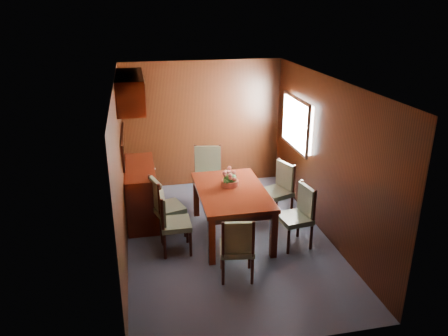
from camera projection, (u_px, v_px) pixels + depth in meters
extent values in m
plane|color=#393E4E|center=(228.00, 238.00, 6.68)|extent=(4.50, 4.50, 0.00)
cube|color=black|center=(121.00, 173.00, 5.96)|extent=(0.02, 4.50, 2.40)
cube|color=black|center=(326.00, 158.00, 6.53)|extent=(0.02, 4.50, 2.40)
cube|color=black|center=(203.00, 124.00, 8.30)|extent=(3.00, 0.02, 2.40)
cube|color=black|center=(278.00, 246.00, 4.19)|extent=(3.00, 0.02, 2.40)
cube|color=black|center=(228.00, 81.00, 5.82)|extent=(3.00, 4.50, 0.02)
cube|color=white|center=(299.00, 123.00, 7.44)|extent=(0.14, 1.10, 0.80)
cube|color=#B2B2B7|center=(295.00, 123.00, 7.43)|extent=(0.04, 1.20, 0.90)
cube|color=black|center=(123.00, 145.00, 6.85)|extent=(0.03, 1.36, 0.41)
cube|color=silver|center=(124.00, 145.00, 6.85)|extent=(0.01, 1.30, 0.35)
cube|color=#370F06|center=(130.00, 91.00, 6.58)|extent=(0.40, 1.40, 0.50)
cube|color=#370F06|center=(141.00, 192.00, 7.19)|extent=(0.48, 1.40, 0.90)
cube|color=#370F06|center=(212.00, 241.00, 5.92)|extent=(0.09, 0.09, 0.70)
cube|color=#370F06|center=(274.00, 235.00, 6.08)|extent=(0.09, 0.09, 0.70)
cube|color=#370F06|center=(196.00, 196.00, 7.28)|extent=(0.09, 0.09, 0.70)
cube|color=#370F06|center=(247.00, 192.00, 7.44)|extent=(0.09, 0.09, 0.70)
cube|color=black|center=(231.00, 196.00, 6.57)|extent=(0.89, 1.50, 0.10)
cube|color=#370F06|center=(232.00, 191.00, 6.54)|extent=(1.02, 1.62, 0.06)
cylinder|color=black|center=(163.00, 234.00, 6.44)|extent=(0.04, 0.04, 0.37)
cylinder|color=black|center=(165.00, 247.00, 6.09)|extent=(0.04, 0.04, 0.37)
cylinder|color=black|center=(187.00, 231.00, 6.50)|extent=(0.04, 0.04, 0.37)
cylinder|color=black|center=(191.00, 244.00, 6.16)|extent=(0.04, 0.04, 0.37)
cube|color=#5A6A50|center=(176.00, 224.00, 6.21)|extent=(0.42, 0.44, 0.08)
cylinder|color=black|center=(161.00, 204.00, 6.26)|extent=(0.04, 0.04, 0.50)
cylinder|color=black|center=(162.00, 216.00, 5.91)|extent=(0.04, 0.04, 0.50)
cube|color=#5A6A50|center=(163.00, 208.00, 6.08)|extent=(0.06, 0.40, 0.42)
cylinder|color=black|center=(153.00, 220.00, 6.82)|extent=(0.04, 0.04, 0.39)
cylinder|color=black|center=(162.00, 231.00, 6.49)|extent=(0.04, 0.04, 0.39)
cylinder|color=black|center=(175.00, 215.00, 6.99)|extent=(0.04, 0.04, 0.39)
cylinder|color=black|center=(185.00, 225.00, 6.66)|extent=(0.04, 0.04, 0.39)
cube|color=#5A6A50|center=(168.00, 208.00, 6.65)|extent=(0.55, 0.56, 0.08)
cylinder|color=black|center=(150.00, 190.00, 6.63)|extent=(0.04, 0.04, 0.52)
cylinder|color=black|center=(159.00, 200.00, 6.31)|extent=(0.04, 0.04, 0.52)
cube|color=#5A6A50|center=(156.00, 194.00, 6.47)|extent=(0.18, 0.42, 0.44)
cylinder|color=black|center=(311.00, 238.00, 6.33)|extent=(0.04, 0.04, 0.38)
cylinder|color=black|center=(298.00, 225.00, 6.67)|extent=(0.04, 0.04, 0.38)
cylinder|color=black|center=(288.00, 242.00, 6.21)|extent=(0.04, 0.04, 0.38)
cylinder|color=black|center=(276.00, 229.00, 6.55)|extent=(0.04, 0.04, 0.38)
cube|color=#5A6A50|center=(294.00, 219.00, 6.35)|extent=(0.48, 0.50, 0.08)
cylinder|color=black|center=(314.00, 207.00, 6.15)|extent=(0.04, 0.04, 0.50)
cylinder|color=black|center=(301.00, 196.00, 6.49)|extent=(0.04, 0.04, 0.50)
cube|color=#5A6A50|center=(306.00, 200.00, 6.31)|extent=(0.11, 0.41, 0.43)
cylinder|color=black|center=(292.00, 208.00, 7.23)|extent=(0.04, 0.04, 0.38)
cylinder|color=black|center=(277.00, 199.00, 7.54)|extent=(0.04, 0.04, 0.38)
cylinder|color=black|center=(274.00, 213.00, 7.04)|extent=(0.04, 0.04, 0.38)
cylinder|color=black|center=(260.00, 204.00, 7.35)|extent=(0.04, 0.04, 0.38)
cube|color=#5A6A50|center=(276.00, 193.00, 7.20)|extent=(0.56, 0.57, 0.08)
cylinder|color=black|center=(294.00, 180.00, 7.05)|extent=(0.04, 0.04, 0.51)
cylinder|color=black|center=(279.00, 172.00, 7.36)|extent=(0.04, 0.04, 0.51)
cube|color=#5A6A50|center=(285.00, 175.00, 7.19)|extent=(0.20, 0.41, 0.43)
cylinder|color=black|center=(223.00, 272.00, 5.53)|extent=(0.04, 0.04, 0.36)
cylinder|color=black|center=(252.00, 272.00, 5.55)|extent=(0.04, 0.04, 0.36)
cylinder|color=black|center=(222.00, 257.00, 5.86)|extent=(0.04, 0.04, 0.36)
cylinder|color=black|center=(249.00, 256.00, 5.88)|extent=(0.04, 0.04, 0.36)
cube|color=#5A6A50|center=(237.00, 248.00, 5.62)|extent=(0.49, 0.47, 0.07)
cylinder|color=black|center=(223.00, 240.00, 5.35)|extent=(0.04, 0.04, 0.48)
cylinder|color=black|center=(253.00, 239.00, 5.37)|extent=(0.04, 0.04, 0.48)
cube|color=#5A6A50|center=(238.00, 237.00, 5.37)|extent=(0.40, 0.12, 0.41)
cylinder|color=black|center=(220.00, 189.00, 7.91)|extent=(0.05, 0.05, 0.42)
cylinder|color=black|center=(196.00, 189.00, 7.89)|extent=(0.05, 0.05, 0.42)
cylinder|color=black|center=(221.00, 199.00, 7.52)|extent=(0.05, 0.05, 0.42)
cylinder|color=black|center=(196.00, 199.00, 7.50)|extent=(0.05, 0.05, 0.42)
cube|color=#5A6A50|center=(208.00, 179.00, 7.61)|extent=(0.57, 0.55, 0.09)
cylinder|color=black|center=(220.00, 160.00, 7.72)|extent=(0.05, 0.05, 0.57)
cylinder|color=black|center=(195.00, 160.00, 7.70)|extent=(0.05, 0.05, 0.57)
cube|color=#5A6A50|center=(208.00, 159.00, 7.68)|extent=(0.46, 0.14, 0.48)
cylinder|color=#BC5239|center=(230.00, 183.00, 6.67)|extent=(0.26, 0.26, 0.08)
sphere|color=#26551C|center=(230.00, 179.00, 6.65)|extent=(0.20, 0.20, 0.20)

